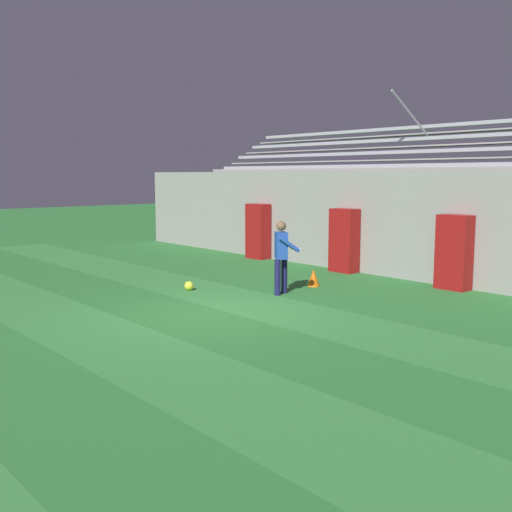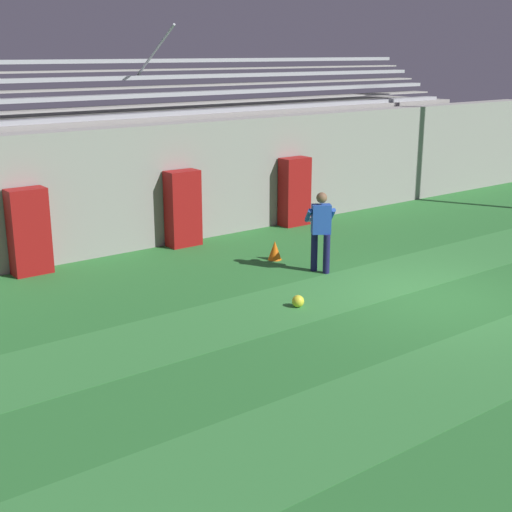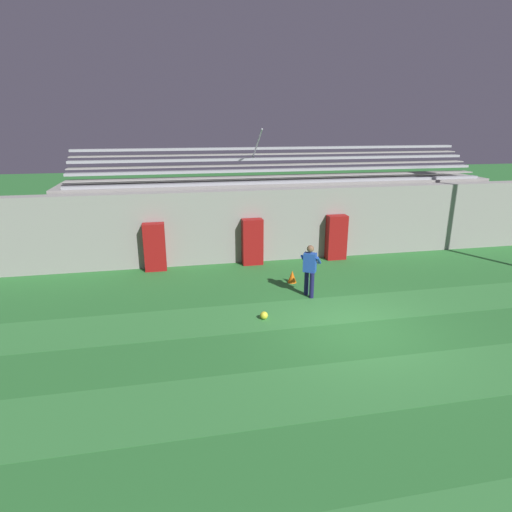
{
  "view_description": "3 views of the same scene",
  "coord_description": "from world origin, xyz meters",
  "px_view_note": "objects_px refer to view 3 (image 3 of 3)",
  "views": [
    {
      "loc": [
        9.19,
        -6.77,
        2.7
      ],
      "look_at": [
        -0.6,
        1.74,
        0.94
      ],
      "focal_mm": 42.0,
      "sensor_mm": 36.0,
      "label": 1
    },
    {
      "loc": [
        -10.13,
        -7.96,
        4.4
      ],
      "look_at": [
        -2.58,
        1.98,
        0.8
      ],
      "focal_mm": 50.0,
      "sensor_mm": 36.0,
      "label": 2
    },
    {
      "loc": [
        -4.64,
        -9.48,
        5.27
      ],
      "look_at": [
        -2.4,
        1.71,
        1.67
      ],
      "focal_mm": 30.0,
      "sensor_mm": 36.0,
      "label": 3
    }
  ],
  "objects_px": {
    "soccer_ball": "(264,315)",
    "traffic_cone": "(292,277)",
    "goalkeeper": "(310,267)",
    "padding_pillar_gate_right": "(336,237)",
    "padding_pillar_gate_left": "(252,242)",
    "padding_pillar_far_left": "(155,247)"
  },
  "relations": [
    {
      "from": "padding_pillar_gate_right",
      "to": "traffic_cone",
      "type": "distance_m",
      "value": 3.37
    },
    {
      "from": "goalkeeper",
      "to": "padding_pillar_gate_right",
      "type": "bearing_deg",
      "value": 57.23
    },
    {
      "from": "traffic_cone",
      "to": "padding_pillar_gate_right",
      "type": "bearing_deg",
      "value": 42.47
    },
    {
      "from": "padding_pillar_gate_left",
      "to": "padding_pillar_far_left",
      "type": "xyz_separation_m",
      "value": [
        -3.64,
        0.0,
        0.0
      ]
    },
    {
      "from": "soccer_ball",
      "to": "goalkeeper",
      "type": "bearing_deg",
      "value": 37.73
    },
    {
      "from": "padding_pillar_gate_right",
      "to": "soccer_ball",
      "type": "relative_size",
      "value": 8.04
    },
    {
      "from": "padding_pillar_gate_left",
      "to": "soccer_ball",
      "type": "xyz_separation_m",
      "value": [
        -0.6,
        -4.83,
        -0.77
      ]
    },
    {
      "from": "padding_pillar_gate_left",
      "to": "soccer_ball",
      "type": "relative_size",
      "value": 8.04
    },
    {
      "from": "padding_pillar_gate_left",
      "to": "padding_pillar_far_left",
      "type": "distance_m",
      "value": 3.64
    },
    {
      "from": "goalkeeper",
      "to": "padding_pillar_far_left",
      "type": "bearing_deg",
      "value": 144.0
    },
    {
      "from": "padding_pillar_gate_left",
      "to": "padding_pillar_far_left",
      "type": "relative_size",
      "value": 1.0
    },
    {
      "from": "padding_pillar_gate_right",
      "to": "traffic_cone",
      "type": "relative_size",
      "value": 4.21
    },
    {
      "from": "padding_pillar_gate_left",
      "to": "goalkeeper",
      "type": "xyz_separation_m",
      "value": [
        1.15,
        -3.48,
        0.07
      ]
    },
    {
      "from": "soccer_ball",
      "to": "padding_pillar_far_left",
      "type": "bearing_deg",
      "value": 122.24
    },
    {
      "from": "padding_pillar_gate_right",
      "to": "padding_pillar_far_left",
      "type": "relative_size",
      "value": 1.0
    },
    {
      "from": "soccer_ball",
      "to": "traffic_cone",
      "type": "height_order",
      "value": "traffic_cone"
    },
    {
      "from": "padding_pillar_gate_right",
      "to": "goalkeeper",
      "type": "height_order",
      "value": "padding_pillar_gate_right"
    },
    {
      "from": "goalkeeper",
      "to": "soccer_ball",
      "type": "height_order",
      "value": "goalkeeper"
    },
    {
      "from": "padding_pillar_gate_right",
      "to": "soccer_ball",
      "type": "bearing_deg",
      "value": -129.52
    },
    {
      "from": "soccer_ball",
      "to": "traffic_cone",
      "type": "xyz_separation_m",
      "value": [
        1.55,
        2.6,
        0.1
      ]
    },
    {
      "from": "padding_pillar_far_left",
      "to": "traffic_cone",
      "type": "relative_size",
      "value": 4.21
    },
    {
      "from": "soccer_ball",
      "to": "padding_pillar_gate_right",
      "type": "bearing_deg",
      "value": 50.48
    }
  ]
}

